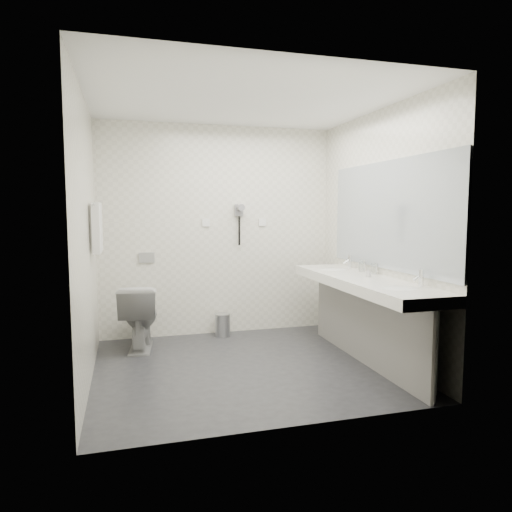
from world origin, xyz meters
name	(u,v)px	position (x,y,z in m)	size (l,w,h in m)	color
floor	(245,366)	(0.00, 0.00, 0.00)	(2.80, 2.80, 0.00)	#29292E
ceiling	(245,100)	(0.00, 0.00, 2.50)	(2.80, 2.80, 0.00)	white
wall_back	(218,231)	(0.00, 1.30, 1.25)	(2.80, 2.80, 0.00)	white
wall_front	(293,247)	(0.00, -1.30, 1.25)	(2.80, 2.80, 0.00)	white
wall_left	(86,239)	(-1.40, 0.00, 1.25)	(2.60, 2.60, 0.00)	white
wall_right	(378,235)	(1.40, 0.00, 1.25)	(2.60, 2.60, 0.00)	white
vanity_counter	(362,282)	(1.12, -0.20, 0.80)	(0.55, 2.20, 0.10)	white
vanity_panel	(364,325)	(1.15, -0.20, 0.38)	(0.03, 2.15, 0.75)	gray
vanity_post_near	(434,357)	(1.18, -1.24, 0.38)	(0.06, 0.06, 0.75)	silver
vanity_post_far	(323,304)	(1.18, 0.84, 0.38)	(0.06, 0.06, 0.75)	silver
mirror	(388,215)	(1.39, -0.20, 1.45)	(0.02, 2.20, 1.05)	#B2BCC6
basin_near	(401,290)	(1.12, -0.85, 0.83)	(0.40, 0.31, 0.05)	white
basin_far	(334,270)	(1.12, 0.45, 0.83)	(0.40, 0.31, 0.05)	white
faucet_near	(421,278)	(1.32, -0.85, 0.92)	(0.04, 0.04, 0.15)	silver
faucet_far	(350,262)	(1.32, 0.45, 0.92)	(0.04, 0.04, 0.15)	silver
soap_bottle_a	(368,272)	(1.18, -0.20, 0.90)	(0.04, 0.04, 0.09)	beige
glass_left	(374,269)	(1.35, -0.03, 0.90)	(0.06, 0.06, 0.11)	silver
glass_right	(362,266)	(1.32, 0.18, 0.91)	(0.07, 0.07, 0.12)	silver
toilet	(139,316)	(-0.96, 0.88, 0.35)	(0.40, 0.70, 0.71)	white
flush_plate	(147,258)	(-0.85, 1.29, 0.95)	(0.18, 0.02, 0.12)	#B2B5BA
pedal_bin	(223,325)	(0.01, 1.13, 0.13)	(0.18, 0.18, 0.25)	#B2B5BA
bin_lid	(223,314)	(0.01, 1.13, 0.26)	(0.18, 0.18, 0.01)	#B2B5BA
towel_rail	(95,205)	(-1.35, 0.55, 1.55)	(0.02, 0.02, 0.62)	silver
towel_near	(96,228)	(-1.34, 0.41, 1.33)	(0.07, 0.24, 0.48)	white
towel_far	(98,227)	(-1.34, 0.69, 1.33)	(0.07, 0.24, 0.48)	white
dryer_cradle	(239,210)	(0.25, 1.27, 1.50)	(0.10, 0.04, 0.14)	gray
dryer_barrel	(240,207)	(0.25, 1.20, 1.53)	(0.08, 0.08, 0.14)	gray
dryer_cord	(239,231)	(0.25, 1.26, 1.25)	(0.02, 0.02, 0.35)	black
switch_plate_a	(206,223)	(-0.15, 1.29, 1.35)	(0.09, 0.02, 0.09)	white
switch_plate_b	(262,222)	(0.55, 1.29, 1.35)	(0.09, 0.02, 0.09)	white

